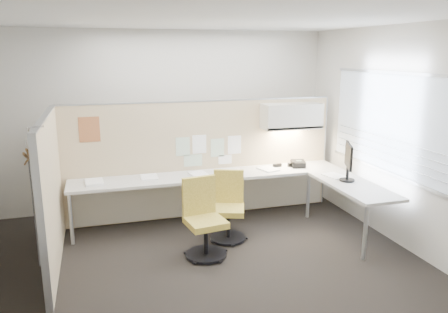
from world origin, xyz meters
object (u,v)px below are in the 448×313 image
object	(u,v)px
monitor	(348,160)
phone	(298,164)
desk	(236,183)
chair_left	(204,221)
chair_right	(228,208)

from	to	relation	value
monitor	phone	xyz separation A→B (m)	(-0.32, 0.88, -0.25)
desk	chair_left	distance (m)	1.14
chair_right	monitor	bearing A→B (deg)	10.85
chair_left	chair_right	distance (m)	0.59
desk	chair_left	size ratio (longest dim) A/B	4.20
chair_left	phone	xyz separation A→B (m)	(1.76, 1.03, 0.34)
chair_left	chair_right	size ratio (longest dim) A/B	1.06
desk	phone	bearing A→B (deg)	7.97
chair_left	phone	distance (m)	2.06
chair_left	chair_right	xyz separation A→B (m)	(0.44, 0.39, -0.02)
chair_right	desk	bearing A→B (deg)	80.90
chair_right	monitor	world-z (taller)	monitor
desk	monitor	size ratio (longest dim) A/B	7.70
desk	chair_left	world-z (taller)	chair_left
desk	phone	world-z (taller)	phone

